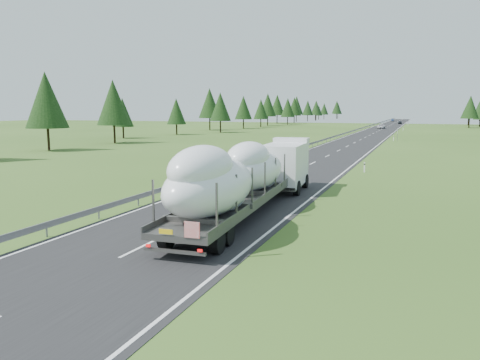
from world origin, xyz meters
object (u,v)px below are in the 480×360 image
(highway_sign, at_px, (398,132))
(distant_car_blue, at_px, (392,120))
(distant_car_dark, at_px, (400,122))
(boat_truck, at_px, (245,174))
(distant_van, at_px, (381,126))

(highway_sign, xyz_separation_m, distant_car_blue, (-9.98, 159.32, -1.17))
(highway_sign, xyz_separation_m, distant_car_dark, (-4.38, 113.73, -1.16))
(boat_truck, distance_m, distant_car_dark, 185.48)
(distant_car_blue, bearing_deg, distant_van, -91.23)
(distant_car_dark, height_order, distant_car_blue, distant_car_dark)
(highway_sign, bearing_deg, distant_car_blue, 93.58)
(distant_van, bearing_deg, distant_car_dark, 87.43)
(boat_truck, bearing_deg, distant_car_dark, 89.75)
(highway_sign, bearing_deg, boat_truck, -94.13)
(boat_truck, bearing_deg, distant_van, 91.19)
(distant_car_dark, distance_m, distant_car_blue, 45.93)
(highway_sign, relative_size, distant_car_dark, 0.68)
(boat_truck, bearing_deg, highway_sign, 85.87)
(highway_sign, relative_size, boat_truck, 0.12)
(distant_van, height_order, distant_car_dark, distant_van)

